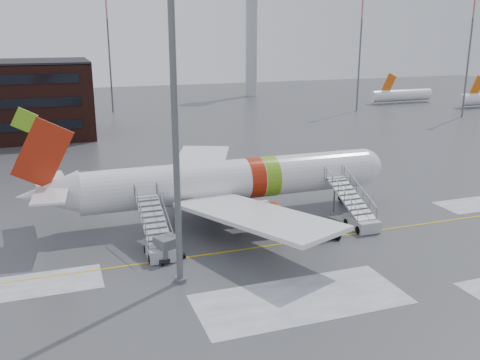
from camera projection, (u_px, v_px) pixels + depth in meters
name	position (u px, v px, depth m)	size (l,w,h in m)	color
ground	(313.00, 235.00, 46.13)	(260.00, 260.00, 0.00)	#494C4F
airliner	(223.00, 181.00, 49.85)	(35.03, 32.97, 11.18)	white
airstair_fwd	(357.00, 215.00, 47.94)	(2.05, 7.70, 3.48)	#A8ABAF
airstair_aft	(157.00, 240.00, 42.13)	(2.05, 7.70, 3.48)	#A3A5AA
pushback_tug	(323.00, 232.00, 45.18)	(2.58, 2.05, 1.40)	black
uld_container	(167.00, 249.00, 41.00)	(2.71, 2.37, 1.84)	black
light_mast_near	(173.00, 76.00, 33.70)	(1.20, 1.20, 27.70)	#595B60
control_tower	(252.00, 22.00, 136.82)	(6.40, 6.40, 30.00)	#B2B5BA
light_mast_far_ne	(360.00, 45.00, 112.07)	(1.20, 1.20, 24.25)	#595B60
light_mast_far_n	(109.00, 45.00, 110.56)	(1.20, 1.20, 24.25)	#595B60
light_mast_far_e	(470.00, 46.00, 104.50)	(1.20, 1.20, 24.25)	#595B60
distant_aircraft	(429.00, 105.00, 124.23)	(35.00, 18.00, 8.00)	#D8590C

